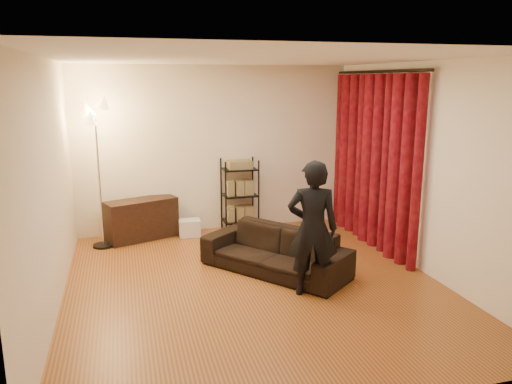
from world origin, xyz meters
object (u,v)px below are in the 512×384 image
object	(u,v)px
sofa	(275,251)
media_cabinet	(142,219)
storage_boxes	(190,228)
wire_shelf	(240,195)
floor_lamp	(99,176)
person	(313,229)

from	to	relation	value
sofa	media_cabinet	distance (m)	2.48
storage_boxes	wire_shelf	xyz separation A→B (m)	(0.86, 0.11, 0.46)
sofa	storage_boxes	distance (m)	2.02
storage_boxes	floor_lamp	distance (m)	1.64
person	storage_boxes	size ratio (longest dim) A/B	4.77
wire_shelf	floor_lamp	bearing A→B (deg)	175.62
sofa	person	distance (m)	0.95
person	sofa	bearing A→B (deg)	-56.20
floor_lamp	wire_shelf	bearing A→B (deg)	7.43
wire_shelf	person	bearing A→B (deg)	-97.16
wire_shelf	sofa	bearing A→B (deg)	-101.32
media_cabinet	floor_lamp	bearing A→B (deg)	-178.90
media_cabinet	floor_lamp	xyz separation A→B (m)	(-0.59, -0.24, 0.76)
sofa	floor_lamp	world-z (taller)	floor_lamp
floor_lamp	person	bearing A→B (deg)	-45.15
media_cabinet	floor_lamp	distance (m)	0.99
person	wire_shelf	size ratio (longest dim) A/B	1.33
sofa	media_cabinet	size ratio (longest dim) A/B	1.78
person	wire_shelf	bearing A→B (deg)	-66.22
wire_shelf	floor_lamp	size ratio (longest dim) A/B	0.56
person	wire_shelf	xyz separation A→B (m)	(-0.22, 2.70, -0.20)
sofa	person	bearing A→B (deg)	-24.17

